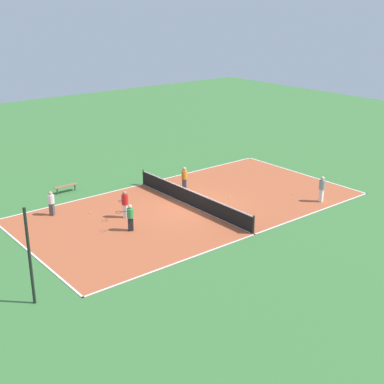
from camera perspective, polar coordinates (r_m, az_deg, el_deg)
name	(u,v)px	position (r m, az deg, el deg)	size (l,w,h in m)	color
ground_plane	(192,206)	(31.19, 0.00, -1.56)	(80.00, 80.00, 0.00)	#3D7538
court_surface	(192,206)	(31.18, 0.00, -1.54)	(10.34, 19.73, 0.02)	#B75633
tennis_net	(192,198)	(31.00, 0.00, -0.65)	(10.14, 0.10, 1.00)	black
bench	(66,187)	(34.26, -13.30, 0.57)	(0.36, 1.51, 0.45)	olive
player_coach_red	(125,203)	(29.49, -7.18, -1.12)	(0.84, 0.94, 1.55)	white
player_far_green	(130,216)	(27.81, -6.62, -2.56)	(0.64, 0.99, 1.45)	black
player_near_white	(51,202)	(30.64, -14.79, -1.03)	(0.50, 0.50, 1.40)	#4C4C51
player_center_orange	(184,177)	(33.44, -0.82, 1.57)	(0.50, 0.50, 1.55)	#4C4C51
player_baseline_gray	(322,187)	(32.51, 13.69, 0.48)	(0.44, 0.44, 1.57)	white
tennis_ball_right_alley	(229,198)	(32.47, 4.01, -0.62)	(0.07, 0.07, 0.07)	#CCE033
tennis_ball_far_baseline	(91,213)	(30.63, -10.77, -2.22)	(0.07, 0.07, 0.07)	#CCE033
tennis_ball_midcourt	(162,189)	(34.01, -3.25, 0.35)	(0.07, 0.07, 0.07)	#CCE033
tennis_ball_left_sideline	(293,194)	(33.65, 10.67, -0.18)	(0.07, 0.07, 0.07)	#CCE033
fence_post_back_left	(30,257)	(21.63, -16.93, -6.64)	(0.12, 0.12, 4.07)	black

